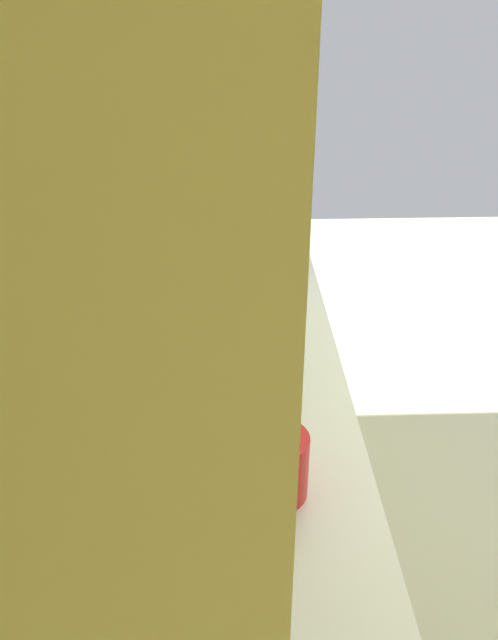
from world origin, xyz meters
name	(u,v)px	position (x,y,z in m)	size (l,w,h in m)	color
wall_back	(100,170)	(0.00, 1.59, 1.42)	(4.27, 0.12, 2.83)	beige
counter_run	(236,521)	(-0.41, 1.22, 0.44)	(3.32, 0.65, 0.89)	#E6D475
upper_cabinets	(158,18)	(-0.41, 1.36, 1.84)	(2.23, 0.34, 0.67)	#E8D973
oven_range	(230,253)	(1.59, 1.21, 0.46)	(0.70, 0.64, 1.07)	black
microwave	(225,229)	(0.50, 1.23, 1.03)	(0.54, 0.39, 0.29)	white
bowl	(248,212)	(0.99, 1.13, 0.92)	(0.20, 0.20, 0.06)	#4C8CBF
kettle	(275,464)	(-0.74, 1.13, 0.97)	(0.21, 0.15, 0.18)	red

